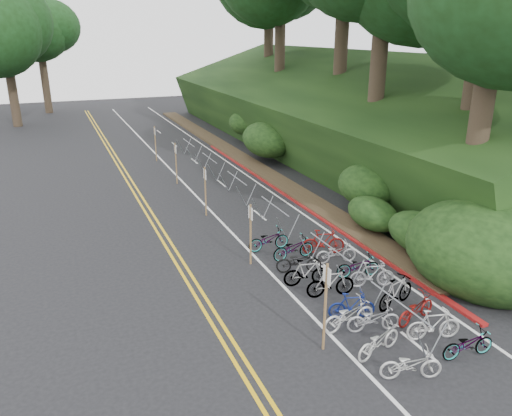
% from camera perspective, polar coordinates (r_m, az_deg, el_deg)
% --- Properties ---
extents(ground, '(120.00, 120.00, 0.00)m').
position_cam_1_polar(ground, '(15.79, 4.29, -14.09)').
color(ground, black).
rests_on(ground, ground).
extents(road_markings, '(7.47, 80.00, 0.01)m').
position_cam_1_polar(road_markings, '(24.39, -5.01, -1.50)').
color(road_markings, gold).
rests_on(road_markings, ground).
extents(red_curb, '(0.25, 28.00, 0.10)m').
position_cam_1_polar(red_curb, '(27.82, 3.77, 1.32)').
color(red_curb, maroon).
rests_on(red_curb, ground).
extents(embankment, '(14.30, 48.14, 9.11)m').
position_cam_1_polar(embankment, '(36.65, 9.31, 9.60)').
color(embankment, black).
rests_on(embankment, ground).
extents(bike_rack_front, '(1.09, 2.95, 1.06)m').
position_cam_1_polar(bike_rack_front, '(15.94, 16.07, -11.21)').
color(bike_rack_front, gray).
rests_on(bike_rack_front, ground).
extents(bike_racks_rest, '(1.14, 23.00, 1.17)m').
position_cam_1_polar(bike_racks_rest, '(27.44, -2.20, 2.84)').
color(bike_racks_rest, gray).
rests_on(bike_racks_rest, ground).
extents(signpost_near, '(0.08, 0.40, 2.75)m').
position_cam_1_polar(signpost_near, '(14.38, 7.94, -10.57)').
color(signpost_near, brown).
rests_on(signpost_near, ground).
extents(signposts_rest, '(0.08, 18.40, 2.50)m').
position_cam_1_polar(signposts_rest, '(27.51, -7.64, 3.97)').
color(signposts_rest, brown).
rests_on(signposts_rest, ground).
extents(bike_front, '(0.77, 1.88, 0.97)m').
position_cam_1_polar(bike_front, '(15.97, 10.56, -11.91)').
color(bike_front, beige).
rests_on(bike_front, ground).
extents(bike_valet, '(3.15, 10.80, 1.08)m').
position_cam_1_polar(bike_valet, '(17.83, 10.73, -8.41)').
color(bike_valet, beige).
rests_on(bike_valet, ground).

